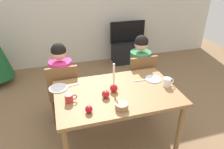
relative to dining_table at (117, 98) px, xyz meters
name	(u,v)px	position (x,y,z in m)	size (l,w,h in m)	color
ground_plane	(116,140)	(0.00, 0.00, -0.67)	(7.68, 7.68, 0.00)	brown
back_wall	(80,4)	(0.00, 2.60, 0.63)	(6.40, 0.10, 2.60)	beige
dining_table	(117,98)	(0.00, 0.00, 0.00)	(1.40, 0.90, 0.75)	olive
chair_left	(64,89)	(-0.58, 0.61, -0.15)	(0.40, 0.40, 0.90)	brown
chair_right	(140,78)	(0.56, 0.61, -0.15)	(0.40, 0.40, 0.90)	brown
person_left_child	(63,85)	(-0.58, 0.64, -0.10)	(0.30, 0.30, 1.17)	#33384C
person_right_child	(139,74)	(0.56, 0.64, -0.10)	(0.30, 0.30, 1.17)	#33384C
tv_stand	(127,52)	(0.97, 2.30, -0.43)	(0.64, 0.40, 0.48)	black
tv	(128,32)	(0.97, 2.30, 0.04)	(0.79, 0.05, 0.46)	black
candle_centerpiece	(114,86)	(-0.03, 0.01, 0.15)	(0.09, 0.09, 0.35)	red
plate_left	(58,88)	(-0.64, 0.26, 0.09)	(0.22, 0.22, 0.01)	silver
plate_right	(153,79)	(0.53, 0.14, 0.09)	(0.21, 0.21, 0.01)	silver
mug_left	(69,98)	(-0.54, -0.05, 0.13)	(0.13, 0.09, 0.09)	#B72D2D
mug_right	(167,82)	(0.61, -0.05, 0.14)	(0.14, 0.09, 0.10)	white
fork_left	(72,86)	(-0.48, 0.27, 0.09)	(0.18, 0.01, 0.01)	silver
fork_right	(141,80)	(0.36, 0.16, 0.09)	(0.18, 0.01, 0.01)	silver
bowl_walnuts	(122,106)	(-0.05, -0.32, 0.12)	(0.13, 0.13, 0.06)	#99754C
apple_near_candle	(106,94)	(-0.15, -0.08, 0.13)	(0.09, 0.09, 0.09)	#AD1B20
apple_by_left_plate	(89,109)	(-0.38, -0.28, 0.12)	(0.08, 0.08, 0.08)	#AE1120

